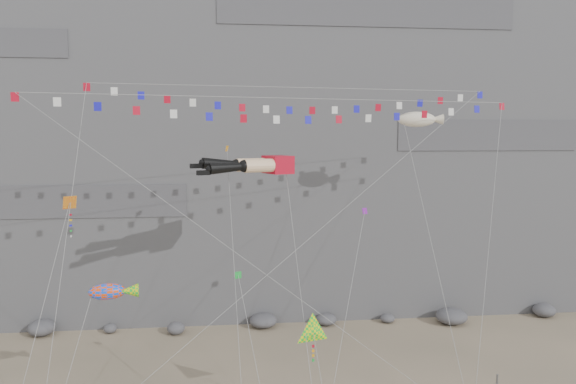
# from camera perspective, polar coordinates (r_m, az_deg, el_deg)

# --- Properties ---
(cliff) EXTENTS (80.00, 28.00, 50.00)m
(cliff) POSITION_cam_1_polar(r_m,az_deg,el_deg) (66.60, -3.51, 11.83)
(cliff) COLOR slate
(cliff) RESTS_ON ground
(talus_boulders) EXTENTS (60.00, 3.00, 1.20)m
(talus_boulders) POSITION_cam_1_polar(r_m,az_deg,el_deg) (54.12, -2.53, -12.95)
(talus_boulders) COLOR #58585D
(talus_boulders) RESTS_ON ground
(legs_kite) EXTENTS (7.57, 15.96, 21.46)m
(legs_kite) POSITION_cam_1_polar(r_m,az_deg,el_deg) (40.90, -3.57, 2.71)
(legs_kite) COLOR red
(legs_kite) RESTS_ON ground
(flag_banner_upper) EXTENTS (30.82, 14.68, 29.43)m
(flag_banner_upper) POSITION_cam_1_polar(r_m,az_deg,el_deg) (42.23, 1.30, 10.53)
(flag_banner_upper) COLOR red
(flag_banner_upper) RESTS_ON ground
(flag_banner_lower) EXTENTS (34.08, 10.75, 24.05)m
(flag_banner_lower) POSITION_cam_1_polar(r_m,az_deg,el_deg) (39.16, 0.49, 9.47)
(flag_banner_lower) COLOR red
(flag_banner_lower) RESTS_ON ground
(harlequin_kite) EXTENTS (3.43, 7.08, 15.27)m
(harlequin_kite) POSITION_cam_1_polar(r_m,az_deg,el_deg) (37.39, -21.32, -1.10)
(harlequin_kite) COLOR red
(harlequin_kite) RESTS_ON ground
(fish_windsock) EXTENTS (4.76, 4.80, 9.77)m
(fish_windsock) POSITION_cam_1_polar(r_m,az_deg,el_deg) (36.30, -17.90, -9.62)
(fish_windsock) COLOR #FF470D
(fish_windsock) RESTS_ON ground
(delta_kite) EXTENTS (2.39, 6.58, 8.43)m
(delta_kite) POSITION_cam_1_polar(r_m,az_deg,el_deg) (35.31, 2.60, -14.07)
(delta_kite) COLOR yellow
(delta_kite) RESTS_ON ground
(blimp_windsock) EXTENTS (4.17, 13.55, 22.99)m
(blimp_windsock) POSITION_cam_1_polar(r_m,az_deg,el_deg) (46.76, 12.95, 7.16)
(blimp_windsock) COLOR #F7EACB
(blimp_windsock) RESTS_ON ground
(small_kite_a) EXTENTS (1.34, 15.02, 22.29)m
(small_kite_a) POSITION_cam_1_polar(r_m,az_deg,el_deg) (42.59, -6.17, 3.61)
(small_kite_a) COLOR #FF9E15
(small_kite_a) RESTS_ON ground
(small_kite_b) EXTENTS (5.95, 12.47, 18.02)m
(small_kite_b) POSITION_cam_1_polar(r_m,az_deg,el_deg) (41.01, 7.71, -2.43)
(small_kite_b) COLOR purple
(small_kite_b) RESTS_ON ground
(small_kite_c) EXTENTS (2.40, 7.90, 11.78)m
(small_kite_c) POSITION_cam_1_polar(r_m,az_deg,el_deg) (36.35, -5.02, -8.76)
(small_kite_c) COLOR green
(small_kite_c) RESTS_ON ground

